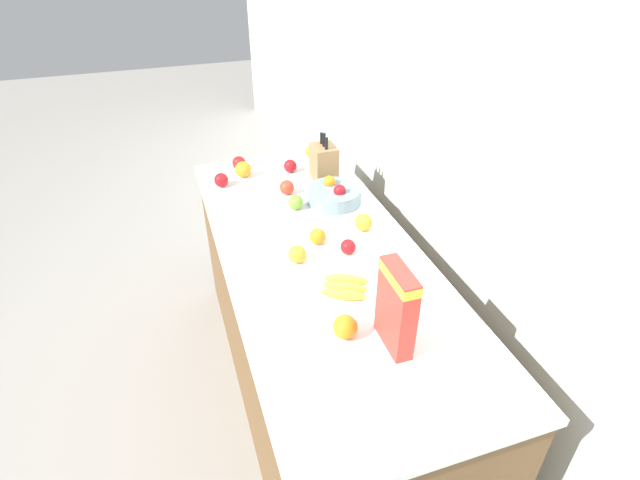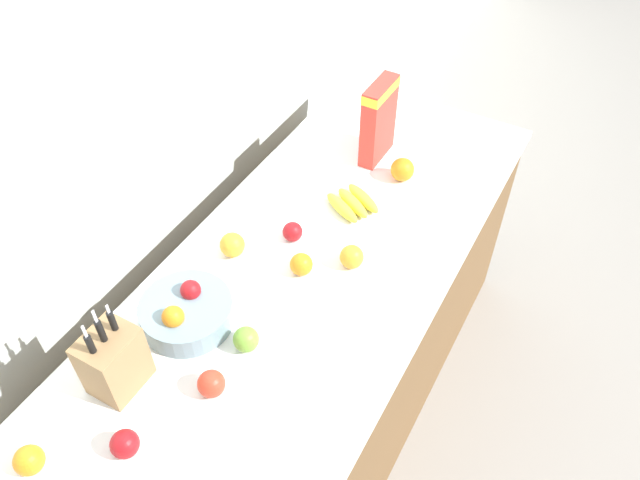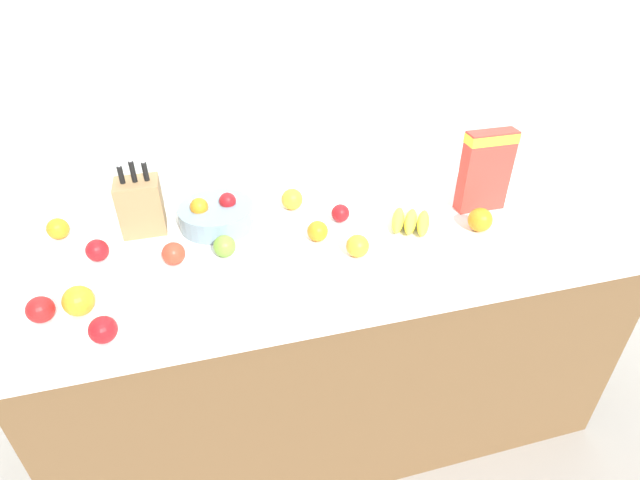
% 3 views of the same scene
% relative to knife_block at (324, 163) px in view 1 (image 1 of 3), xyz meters
% --- Properties ---
extents(ground_plane, '(14.00, 14.00, 0.00)m').
position_rel_knife_block_xyz_m(ground_plane, '(0.66, -0.24, -1.03)').
color(ground_plane, gray).
extents(wall_back, '(9.00, 0.06, 2.60)m').
position_rel_knife_block_xyz_m(wall_back, '(0.66, 0.40, 0.27)').
color(wall_back, silver).
rests_on(wall_back, ground_plane).
extents(counter, '(2.11, 0.86, 0.93)m').
position_rel_knife_block_xyz_m(counter, '(0.66, -0.24, -0.56)').
color(counter, brown).
rests_on(counter, ground_plane).
extents(knife_block, '(0.15, 0.12, 0.32)m').
position_rel_knife_block_xyz_m(knife_block, '(0.00, 0.00, 0.00)').
color(knife_block, '#937047').
rests_on(knife_block, counter).
extents(cereal_box, '(0.19, 0.07, 0.32)m').
position_rel_knife_block_xyz_m(cereal_box, '(1.26, -0.17, 0.07)').
color(cereal_box, red).
rests_on(cereal_box, counter).
extents(fruit_bowl, '(0.28, 0.28, 0.12)m').
position_rel_knife_block_xyz_m(fruit_bowl, '(0.26, -0.03, -0.06)').
color(fruit_bowl, gray).
rests_on(fruit_bowl, counter).
extents(banana_bunch, '(0.20, 0.22, 0.04)m').
position_rel_knife_block_xyz_m(banana_bunch, '(0.94, -0.23, -0.08)').
color(banana_bunch, yellow).
rests_on(banana_bunch, counter).
extents(apple_near_bananas, '(0.07, 0.07, 0.07)m').
position_rel_knife_block_xyz_m(apple_near_bananas, '(-0.15, -0.15, -0.06)').
color(apple_near_bananas, '#A31419').
rests_on(apple_near_bananas, counter).
extents(apple_front, '(0.08, 0.08, 0.08)m').
position_rel_knife_block_xyz_m(apple_front, '(0.26, -0.24, -0.06)').
color(apple_front, '#6B9E33').
rests_on(apple_front, counter).
extents(apple_rightmost, '(0.08, 0.08, 0.08)m').
position_rel_knife_block_xyz_m(apple_rightmost, '(0.10, -0.24, -0.06)').
color(apple_rightmost, red).
rests_on(apple_rightmost, counter).
extents(apple_by_knife_block, '(0.07, 0.07, 0.07)m').
position_rel_knife_block_xyz_m(apple_by_knife_block, '(0.71, -0.13, -0.07)').
color(apple_by_knife_block, '#A31419').
rests_on(apple_by_knife_block, counter).
extents(apple_leftmost, '(0.08, 0.08, 0.08)m').
position_rel_knife_block_xyz_m(apple_leftmost, '(-0.27, -0.42, -0.06)').
color(apple_leftmost, red).
rests_on(apple_leftmost, counter).
extents(apple_middle, '(0.08, 0.08, 0.08)m').
position_rel_knife_block_xyz_m(apple_middle, '(-0.10, -0.55, -0.06)').
color(apple_middle, '#A31419').
rests_on(apple_middle, counter).
extents(orange_front_right, '(0.09, 0.09, 0.09)m').
position_rel_knife_block_xyz_m(orange_front_right, '(-0.17, -0.42, -0.06)').
color(orange_front_right, orange).
rests_on(orange_front_right, counter).
extents(orange_front_center, '(0.09, 0.09, 0.09)m').
position_rel_knife_block_xyz_m(orange_front_center, '(1.18, -0.32, -0.06)').
color(orange_front_center, orange).
rests_on(orange_front_center, counter).
extents(orange_front_left, '(0.08, 0.08, 0.08)m').
position_rel_knife_block_xyz_m(orange_front_left, '(-0.29, 0.02, -0.06)').
color(orange_front_left, orange).
rests_on(orange_front_left, counter).
extents(orange_mid_right, '(0.07, 0.07, 0.07)m').
position_rel_knife_block_xyz_m(orange_mid_right, '(0.59, -0.23, -0.06)').
color(orange_mid_right, orange).
rests_on(orange_mid_right, counter).
extents(orange_back_center, '(0.08, 0.08, 0.08)m').
position_rel_knife_block_xyz_m(orange_back_center, '(0.55, 0.01, -0.06)').
color(orange_back_center, orange).
rests_on(orange_back_center, counter).
extents(orange_mid_left, '(0.08, 0.08, 0.08)m').
position_rel_knife_block_xyz_m(orange_mid_left, '(0.70, -0.36, -0.06)').
color(orange_mid_left, orange).
rests_on(orange_mid_left, counter).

